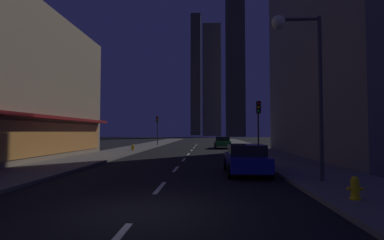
# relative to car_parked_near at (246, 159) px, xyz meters

# --- Properties ---
(ground_plane) EXTENTS (78.00, 136.00, 0.10)m
(ground_plane) POSITION_rel_car_parked_near_xyz_m (-3.60, 25.31, -0.79)
(ground_plane) COLOR black
(sidewalk_right) EXTENTS (4.00, 76.00, 0.15)m
(sidewalk_right) POSITION_rel_car_parked_near_xyz_m (3.40, 25.31, -0.67)
(sidewalk_right) COLOR #605E59
(sidewalk_right) RESTS_ON ground
(sidewalk_left) EXTENTS (4.00, 76.00, 0.15)m
(sidewalk_left) POSITION_rel_car_parked_near_xyz_m (-10.60, 25.31, -0.67)
(sidewalk_left) COLOR #605E59
(sidewalk_left) RESTS_ON ground
(lane_marking_center) EXTENTS (0.16, 43.80, 0.01)m
(lane_marking_center) POSITION_rel_car_parked_near_xyz_m (-3.60, 12.11, -0.73)
(lane_marking_center) COLOR silver
(lane_marking_center) RESTS_ON ground
(building_apartment_right) EXTENTS (11.00, 20.00, 21.12)m
(building_apartment_right) POSITION_rel_car_parked_near_xyz_m (10.90, 9.31, 9.82)
(building_apartment_right) COLOR slate
(building_apartment_right) RESTS_ON ground
(skyscraper_distant_tall) EXTENTS (5.81, 6.88, 71.14)m
(skyscraper_distant_tall) POSITION_rel_car_parked_near_xyz_m (-8.65, 151.56, 34.83)
(skyscraper_distant_tall) COLOR #3B382C
(skyscraper_distant_tall) RESTS_ON ground
(skyscraper_distant_mid) EXTENTS (8.90, 5.44, 54.54)m
(skyscraper_distant_mid) POSITION_rel_car_parked_near_xyz_m (0.23, 123.87, 26.53)
(skyscraper_distant_mid) COLOR brown
(skyscraper_distant_mid) RESTS_ON ground
(skyscraper_distant_short) EXTENTS (7.53, 8.78, 60.05)m
(skyscraper_distant_short) POSITION_rel_car_parked_near_xyz_m (9.85, 105.96, 29.28)
(skyscraper_distant_short) COLOR #3C392D
(skyscraper_distant_short) RESTS_ON ground
(car_parked_near) EXTENTS (1.98, 4.24, 1.45)m
(car_parked_near) POSITION_rel_car_parked_near_xyz_m (0.00, 0.00, 0.00)
(car_parked_near) COLOR navy
(car_parked_near) RESTS_ON ground
(car_parked_far) EXTENTS (1.98, 4.24, 1.45)m
(car_parked_far) POSITION_rel_car_parked_near_xyz_m (0.00, 21.60, 0.00)
(car_parked_far) COLOR #1E722D
(car_parked_far) RESTS_ON ground
(fire_hydrant_yellow_near) EXTENTS (0.42, 0.30, 0.65)m
(fire_hydrant_yellow_near) POSITION_rel_car_parked_near_xyz_m (2.30, -5.61, -0.29)
(fire_hydrant_yellow_near) COLOR yellow
(fire_hydrant_yellow_near) RESTS_ON sidewalk_right
(fire_hydrant_far_left) EXTENTS (0.42, 0.30, 0.65)m
(fire_hydrant_far_left) POSITION_rel_car_parked_near_xyz_m (-9.50, 14.84, -0.29)
(fire_hydrant_far_left) COLOR gold
(fire_hydrant_far_left) RESTS_ON sidewalk_left
(traffic_light_near_right) EXTENTS (0.32, 0.48, 4.20)m
(traffic_light_near_right) POSITION_rel_car_parked_near_xyz_m (1.90, 7.18, 2.45)
(traffic_light_near_right) COLOR #2D2D2D
(traffic_light_near_right) RESTS_ON sidewalk_right
(traffic_light_far_left) EXTENTS (0.32, 0.48, 4.20)m
(traffic_light_far_left) POSITION_rel_car_parked_near_xyz_m (-9.10, 26.75, 2.45)
(traffic_light_far_left) COLOR #2D2D2D
(traffic_light_far_left) RESTS_ON sidewalk_left
(street_lamp_right) EXTENTS (1.96, 0.56, 6.58)m
(street_lamp_right) POSITION_rel_car_parked_near_xyz_m (1.78, -2.53, 4.33)
(street_lamp_right) COLOR #38383D
(street_lamp_right) RESTS_ON sidewalk_right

